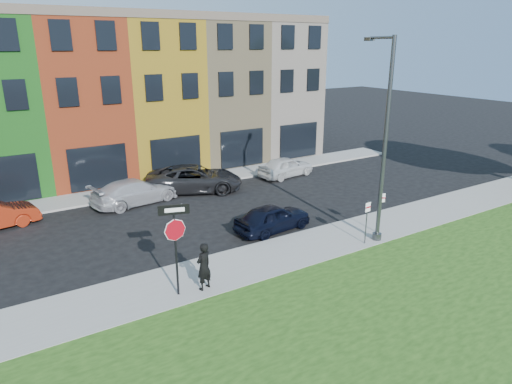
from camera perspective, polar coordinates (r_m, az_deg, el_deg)
ground at (r=17.94m, az=10.94°, el=-10.85°), size 120.00×120.00×0.00m
sidewalk_near at (r=21.10m, az=9.46°, el=-5.98°), size 40.00×3.00×0.12m
sidewalk_far at (r=28.75m, az=-14.41°, el=0.27°), size 40.00×2.40×0.12m
rowhouse_block at (r=33.74m, az=-17.61°, el=11.15°), size 30.00×10.12×10.00m
stop_sign at (r=15.70m, az=-10.09°, el=-4.97°), size 1.01×0.36×3.36m
man at (r=16.57m, az=-6.55°, el=-9.22°), size 0.92×0.84×1.78m
sedan_near at (r=21.78m, az=2.10°, el=-3.23°), size 2.46×4.26×1.33m
parked_car_silver at (r=26.32m, az=-14.86°, el=0.06°), size 3.78×5.60×1.41m
parked_car_dark at (r=27.82m, az=-7.70°, el=1.67°), size 6.95×7.70×1.59m
parked_car_white at (r=30.75m, az=3.75°, el=3.17°), size 2.61×4.41×1.37m
street_lamp at (r=20.32m, az=15.57°, el=5.99°), size 1.05×2.50×8.79m
parking_sign_a at (r=20.49m, az=13.70°, el=-3.03°), size 0.32×0.09×1.99m
parking_sign_b at (r=21.76m, az=15.31°, el=-1.86°), size 0.30×0.17×2.02m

